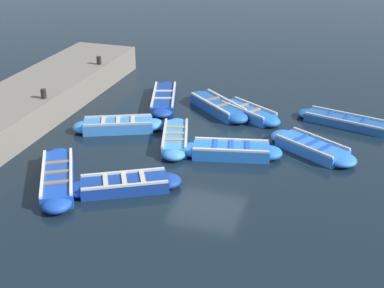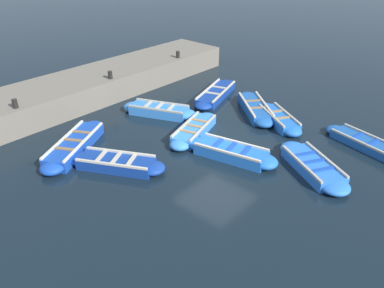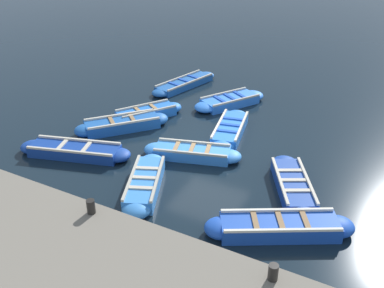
{
  "view_description": "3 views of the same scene",
  "coord_description": "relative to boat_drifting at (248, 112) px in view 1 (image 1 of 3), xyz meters",
  "views": [
    {
      "loc": [
        -4.53,
        15.84,
        8.02
      ],
      "look_at": [
        0.37,
        0.65,
        0.4
      ],
      "focal_mm": 50.0,
      "sensor_mm": 36.0,
      "label": 1
    },
    {
      "loc": [
        -7.41,
        9.63,
        6.88
      ],
      "look_at": [
        0.53,
        0.83,
        0.19
      ],
      "focal_mm": 35.0,
      "sensor_mm": 36.0,
      "label": 2
    },
    {
      "loc": [
        12.65,
        6.09,
        7.49
      ],
      "look_at": [
        0.98,
        -0.19,
        0.36
      ],
      "focal_mm": 42.0,
      "sensor_mm": 36.0,
      "label": 3
    }
  ],
  "objects": [
    {
      "name": "boat_inner_gap",
      "position": [
        4.31,
        6.91,
        0.02
      ],
      "size": [
        2.63,
        3.76,
        0.47
      ],
      "color": "#1947B7",
      "rests_on": "ground"
    },
    {
      "name": "boat_outer_left",
      "position": [
        3.67,
        -0.43,
        -0.01
      ],
      "size": [
        1.95,
        3.95,
        0.42
      ],
      "color": "navy",
      "rests_on": "ground"
    },
    {
      "name": "boat_outer_right",
      "position": [
        -2.7,
        2.4,
        -0.01
      ],
      "size": [
        3.34,
        2.49,
        0.42
      ],
      "color": "blue",
      "rests_on": "ground"
    },
    {
      "name": "boat_tucked",
      "position": [
        1.92,
        3.09,
        -0.01
      ],
      "size": [
        1.72,
        3.37,
        0.41
      ],
      "color": "#3884E0",
      "rests_on": "ground"
    },
    {
      "name": "boat_drifting",
      "position": [
        0.0,
        0.0,
        0.0
      ],
      "size": [
        2.98,
        2.25,
        0.43
      ],
      "color": "blue",
      "rests_on": "ground"
    },
    {
      "name": "boat_centre",
      "position": [
        4.25,
        2.77,
        0.01
      ],
      "size": [
        3.36,
        2.05,
        0.46
      ],
      "color": "#3884E0",
      "rests_on": "ground"
    },
    {
      "name": "boat_bow_out",
      "position": [
        -0.19,
        3.53,
        0.01
      ],
      "size": [
        3.48,
        1.55,
        0.46
      ],
      "color": "blue",
      "rests_on": "ground"
    },
    {
      "name": "boat_mid_row",
      "position": [
        1.3,
        -0.21,
        0.01
      ],
      "size": [
        3.22,
        2.92,
        0.46
      ],
      "color": "#1E59AD",
      "rests_on": "ground"
    },
    {
      "name": "ground_plane",
      "position": [
        0.7,
        3.15,
        -0.19
      ],
      "size": [
        120.0,
        120.0,
        0.0
      ],
      "primitive_type": "plane",
      "color": "black"
    },
    {
      "name": "boat_far_corner",
      "position": [
        2.25,
        6.63,
        -0.0
      ],
      "size": [
        3.36,
        2.34,
        0.42
      ],
      "color": "navy",
      "rests_on": "ground"
    },
    {
      "name": "bollard_north",
      "position": [
        7.0,
        -1.28,
        1.08
      ],
      "size": [
        0.2,
        0.2,
        0.35
      ],
      "primitive_type": "cylinder",
      "color": "black",
      "rests_on": "quay_wall"
    },
    {
      "name": "quay_wall",
      "position": [
        8.16,
        3.15,
        0.36
      ],
      "size": [
        3.02,
        15.08,
        1.1
      ],
      "color": "slate",
      "rests_on": "ground"
    },
    {
      "name": "boat_alongside",
      "position": [
        -3.67,
        -0.32,
        -0.04
      ],
      "size": [
        3.92,
        1.69,
        0.36
      ],
      "color": "#1E59AD",
      "rests_on": "ground"
    },
    {
      "name": "bollard_mid_north",
      "position": [
        7.0,
        3.15,
        1.08
      ],
      "size": [
        0.2,
        0.2,
        0.35
      ],
      "primitive_type": "cylinder",
      "color": "black",
      "rests_on": "quay_wall"
    }
  ]
}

